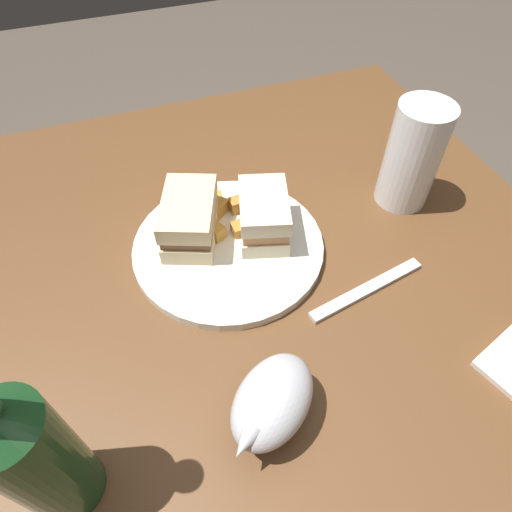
{
  "coord_description": "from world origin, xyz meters",
  "views": [
    {
      "loc": [
        0.32,
        -0.16,
        1.27
      ],
      "look_at": [
        -0.05,
        -0.02,
        0.8
      ],
      "focal_mm": 31.47,
      "sensor_mm": 36.0,
      "label": 1
    }
  ],
  "objects_px": {
    "cider_bottle": "(31,454)",
    "fork": "(367,289)",
    "plate": "(228,247)",
    "sandwich_half_right": "(190,219)",
    "sandwich_half_left": "(264,216)",
    "gravy_boat": "(272,402)",
    "pint_glass": "(411,162)"
  },
  "relations": [
    {
      "from": "plate",
      "to": "gravy_boat",
      "type": "height_order",
      "value": "gravy_boat"
    },
    {
      "from": "cider_bottle",
      "to": "gravy_boat",
      "type": "bearing_deg",
      "value": 89.21
    },
    {
      "from": "sandwich_half_right",
      "to": "cider_bottle",
      "type": "distance_m",
      "value": 0.35
    },
    {
      "from": "plate",
      "to": "sandwich_half_right",
      "type": "height_order",
      "value": "sandwich_half_right"
    },
    {
      "from": "sandwich_half_left",
      "to": "fork",
      "type": "bearing_deg",
      "value": 35.25
    },
    {
      "from": "sandwich_half_left",
      "to": "cider_bottle",
      "type": "height_order",
      "value": "cider_bottle"
    },
    {
      "from": "sandwich_half_right",
      "to": "fork",
      "type": "relative_size",
      "value": 0.73
    },
    {
      "from": "pint_glass",
      "to": "fork",
      "type": "bearing_deg",
      "value": -43.79
    },
    {
      "from": "plate",
      "to": "cider_bottle",
      "type": "bearing_deg",
      "value": -44.55
    },
    {
      "from": "fork",
      "to": "gravy_boat",
      "type": "bearing_deg",
      "value": -158.32
    },
    {
      "from": "plate",
      "to": "sandwich_half_right",
      "type": "distance_m",
      "value": 0.07
    },
    {
      "from": "plate",
      "to": "gravy_boat",
      "type": "xyz_separation_m",
      "value": [
        0.25,
        -0.03,
        0.04
      ]
    },
    {
      "from": "fork",
      "to": "sandwich_half_right",
      "type": "bearing_deg",
      "value": 129.04
    },
    {
      "from": "plate",
      "to": "pint_glass",
      "type": "distance_m",
      "value": 0.3
    },
    {
      "from": "sandwich_half_left",
      "to": "cider_bottle",
      "type": "relative_size",
      "value": 0.42
    },
    {
      "from": "sandwich_half_right",
      "to": "pint_glass",
      "type": "relative_size",
      "value": 0.81
    },
    {
      "from": "sandwich_half_right",
      "to": "pint_glass",
      "type": "xyz_separation_m",
      "value": [
        0.02,
        0.34,
        0.02
      ]
    },
    {
      "from": "sandwich_half_left",
      "to": "gravy_boat",
      "type": "bearing_deg",
      "value": -18.71
    },
    {
      "from": "sandwich_half_right",
      "to": "cider_bottle",
      "type": "height_order",
      "value": "cider_bottle"
    },
    {
      "from": "cider_bottle",
      "to": "fork",
      "type": "height_order",
      "value": "cider_bottle"
    },
    {
      "from": "sandwich_half_right",
      "to": "pint_glass",
      "type": "height_order",
      "value": "pint_glass"
    },
    {
      "from": "gravy_boat",
      "to": "cider_bottle",
      "type": "height_order",
      "value": "cider_bottle"
    },
    {
      "from": "sandwich_half_left",
      "to": "gravy_boat",
      "type": "relative_size",
      "value": 0.87
    },
    {
      "from": "cider_bottle",
      "to": "sandwich_half_right",
      "type": "bearing_deg",
      "value": 144.73
    },
    {
      "from": "sandwich_half_right",
      "to": "fork",
      "type": "distance_m",
      "value": 0.26
    },
    {
      "from": "pint_glass",
      "to": "sandwich_half_right",
      "type": "bearing_deg",
      "value": -93.49
    },
    {
      "from": "sandwich_half_left",
      "to": "gravy_boat",
      "type": "xyz_separation_m",
      "value": [
        0.25,
        -0.09,
        -0.0
      ]
    },
    {
      "from": "pint_glass",
      "to": "gravy_boat",
      "type": "relative_size",
      "value": 1.22
    },
    {
      "from": "gravy_boat",
      "to": "fork",
      "type": "height_order",
      "value": "gravy_boat"
    },
    {
      "from": "sandwich_half_right",
      "to": "gravy_boat",
      "type": "distance_m",
      "value": 0.28
    },
    {
      "from": "plate",
      "to": "pint_glass",
      "type": "height_order",
      "value": "pint_glass"
    },
    {
      "from": "cider_bottle",
      "to": "sandwich_half_left",
      "type": "bearing_deg",
      "value": 130.09
    }
  ]
}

